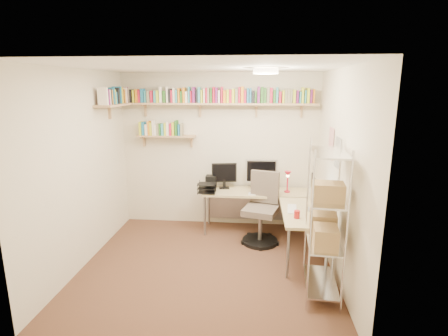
{
  "coord_description": "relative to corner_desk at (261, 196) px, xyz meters",
  "views": [
    {
      "loc": [
        0.6,
        -4.12,
        2.28
      ],
      "look_at": [
        0.17,
        0.55,
        1.19
      ],
      "focal_mm": 28.0,
      "sensor_mm": 36.0,
      "label": 1
    }
  ],
  "objects": [
    {
      "name": "wire_rack",
      "position": [
        0.67,
        -1.46,
        0.22
      ],
      "size": [
        0.43,
        0.77,
        1.71
      ],
      "rotation": [
        0.0,
        0.0,
        -0.09
      ],
      "color": "silver",
      "rests_on": "ground"
    },
    {
      "name": "room_shell",
      "position": [
        -0.69,
        -0.96,
        0.88
      ],
      "size": [
        3.24,
        3.04,
        2.52
      ],
      "color": "beige",
      "rests_on": "ground"
    },
    {
      "name": "office_chair",
      "position": [
        0.02,
        -0.15,
        -0.22
      ],
      "size": [
        0.58,
        0.59,
        1.06
      ],
      "rotation": [
        0.0,
        0.0,
        -0.28
      ],
      "color": "black",
      "rests_on": "ground"
    },
    {
      "name": "ground",
      "position": [
        -0.69,
        -0.96,
        -0.66
      ],
      "size": [
        3.2,
        3.2,
        0.0
      ],
      "primitive_type": "plane",
      "color": "#4C2C20",
      "rests_on": "ground"
    },
    {
      "name": "wall_shelves",
      "position": [
        -1.11,
        0.34,
        1.36
      ],
      "size": [
        3.12,
        1.09,
        0.8
      ],
      "color": "tan",
      "rests_on": "ground"
    },
    {
      "name": "corner_desk",
      "position": [
        0.0,
        0.0,
        0.0
      ],
      "size": [
        1.79,
        1.71,
        1.16
      ],
      "color": "tan",
      "rests_on": "ground"
    }
  ]
}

